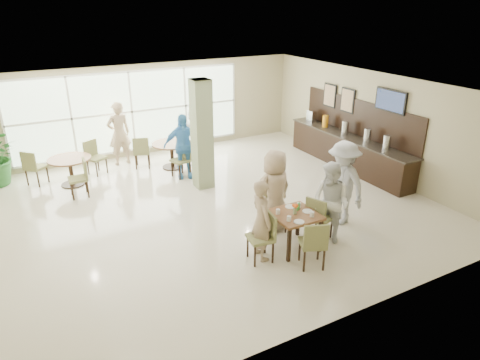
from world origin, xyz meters
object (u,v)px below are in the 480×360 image
round_table_right (172,149)px  buffet_counter (348,149)px  round_table_left (70,165)px  teen_left (262,220)px  adult_standing (119,134)px  main_table (295,219)px  teen_right (331,203)px  adult_a (183,146)px  teen_standing (342,183)px  teen_far (275,191)px  adult_b (196,133)px

round_table_right → buffet_counter: buffet_counter is taller
buffet_counter → round_table_left: bearing=161.7°
teen_left → adult_standing: 6.40m
main_table → teen_right: 0.82m
adult_a → round_table_left: bearing=175.7°
main_table → teen_standing: 1.60m
teen_standing → teen_left: bearing=-82.2°
main_table → teen_right: teen_right is taller
buffet_counter → adult_standing: (-5.78, 3.38, 0.39)m
round_table_right → teen_left: bearing=-91.7°
adult_standing → adult_a: bearing=117.7°
teen_standing → adult_standing: 6.79m
round_table_right → teen_far: bearing=-81.7°
round_table_left → adult_standing: bearing=31.5°
teen_standing → buffet_counter: bearing=133.8°
main_table → adult_b: 5.45m
round_table_right → adult_a: adult_a is taller
round_table_left → buffet_counter: bearing=-18.3°
main_table → teen_left: 0.75m
round_table_left → round_table_right: same height
buffet_counter → teen_far: buffet_counter is taller
round_table_left → adult_b: (3.62, 0.06, 0.33)m
adult_a → teen_standing: bearing=-49.9°
buffet_counter → adult_standing: bearing=149.7°
adult_a → adult_b: size_ratio=0.98×
teen_left → round_table_right: bearing=3.9°
round_table_right → main_table: bearing=-83.8°
teen_far → adult_standing: 5.79m
round_table_right → adult_b: (0.83, 0.10, 0.33)m
teen_right → main_table: bearing=-110.0°
adult_a → adult_standing: adult_standing is taller
teen_left → adult_b: size_ratio=0.87×
round_table_left → adult_a: size_ratio=0.61×
teen_left → teen_far: bearing=-38.6°
main_table → teen_standing: size_ratio=0.46×
adult_standing → main_table: bearing=99.2°
round_table_right → teen_left: size_ratio=0.71×
adult_standing → adult_b: bearing=149.9°
round_table_left → adult_standing: (1.55, 0.95, 0.37)m
teen_standing → adult_b: teen_standing is taller
round_table_right → adult_a: 0.91m
adult_a → adult_b: (0.80, 0.95, 0.02)m
adult_b → main_table: bearing=-7.2°
round_table_left → teen_far: bearing=-52.7°
main_table → teen_left: bearing=178.5°
teen_far → teen_standing: size_ratio=0.95×
main_table → teen_far: bearing=84.7°
main_table → adult_standing: adult_standing is taller
main_table → buffet_counter: (3.97, 2.95, -0.09)m
round_table_left → adult_standing: adult_standing is taller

